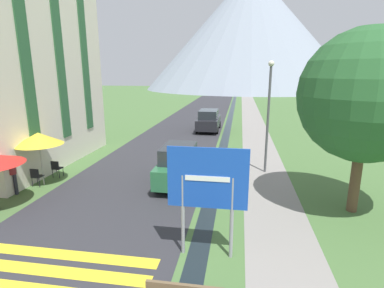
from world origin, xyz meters
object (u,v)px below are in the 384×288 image
cafe_umbrella_middle_yellow (38,139)px  streetlamp (269,109)px  parked_car_far (209,120)px  parked_car_near (179,165)px  cafe_chair_far_right (56,167)px  hotel_building (14,36)px  tree_by_path (367,96)px  cafe_chair_middle (36,176)px  person_standing_terrace (12,172)px  road_sign (207,186)px

cafe_umbrella_middle_yellow → streetlamp: size_ratio=0.44×
streetlamp → parked_car_far: bearing=111.0°
parked_car_near → cafe_chair_far_right: bearing=-178.3°
hotel_building → parked_car_far: bearing=50.2°
cafe_chair_far_right → parked_car_far: bearing=76.8°
hotel_building → cafe_umbrella_middle_yellow: (2.95, -3.01, -4.62)m
tree_by_path → parked_car_far: bearing=115.3°
streetlamp → cafe_chair_middle: bearing=-160.2°
parked_car_near → cafe_umbrella_middle_yellow: 6.28m
hotel_building → cafe_chair_middle: (2.79, -3.25, -6.26)m
cafe_chair_middle → parked_car_near: bearing=33.7°
cafe_chair_far_right → person_standing_terrace: person_standing_terrace is taller
parked_car_near → parked_car_far: 12.70m
cafe_umbrella_middle_yellow → road_sign: bearing=-27.8°
cafe_chair_far_right → cafe_umbrella_middle_yellow: cafe_umbrella_middle_yellow is taller
hotel_building → streetlamp: hotel_building is taller
road_sign → streetlamp: (2.16, 7.57, 1.19)m
road_sign → parked_car_far: bearing=95.8°
road_sign → tree_by_path: tree_by_path is taller
road_sign → person_standing_terrace: (-8.42, 2.99, -1.07)m
cafe_chair_middle → cafe_chair_far_right: bearing=101.9°
cafe_umbrella_middle_yellow → streetlamp: streetlamp is taller
parked_car_near → cafe_chair_middle: bearing=-167.5°
cafe_chair_middle → cafe_umbrella_middle_yellow: 1.66m
person_standing_terrace → tree_by_path: 13.80m
road_sign → tree_by_path: 6.51m
parked_car_far → tree_by_path: tree_by_path is taller
parked_car_far → cafe_chair_far_right: bearing=-115.0°
cafe_chair_far_right → hotel_building: bearing=157.4°
road_sign → tree_by_path: size_ratio=0.48×
parked_car_near → person_standing_terrace: parked_car_near is taller
parked_car_near → cafe_umbrella_middle_yellow: size_ratio=1.60×
hotel_building → parked_car_near: (9.00, -1.88, -5.86)m
parked_car_far → cafe_chair_far_right: parked_car_far is taller
hotel_building → road_sign: hotel_building is taller
hotel_building → tree_by_path: bearing=-12.8°
road_sign → cafe_umbrella_middle_yellow: bearing=152.2°
hotel_building → parked_car_far: (9.00, 10.82, -5.86)m
cafe_umbrella_middle_yellow → person_standing_terrace: size_ratio=1.42×
person_standing_terrace → streetlamp: 11.75m
hotel_building → cafe_umbrella_middle_yellow: hotel_building is taller
cafe_chair_middle → tree_by_path: tree_by_path is taller
cafe_chair_far_right → cafe_chair_middle: same height
cafe_chair_middle → person_standing_terrace: bearing=-91.3°
cafe_chair_middle → person_standing_terrace: 1.10m
road_sign → person_standing_terrace: 9.00m
cafe_chair_far_right → person_standing_terrace: bearing=-93.4°
parked_car_far → tree_by_path: bearing=-64.7°
road_sign → cafe_umbrella_middle_yellow: 8.91m
person_standing_terrace → tree_by_path: tree_by_path is taller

